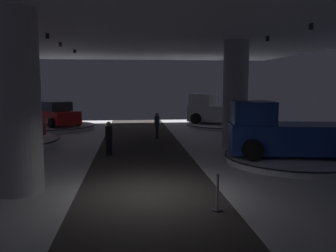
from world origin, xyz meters
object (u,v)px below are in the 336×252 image
at_px(display_car_far_left, 1,126).
at_px(display_car_deep_left, 56,115).
at_px(display_platform_far_left, 2,142).
at_px(display_platform_mid_right, 292,158).
at_px(display_platform_deep_right, 223,125).
at_px(pickup_truck_deep_right, 219,112).
at_px(pickup_truck_mid_right, 285,134).
at_px(column_right, 235,95).
at_px(visitor_walking_near, 157,124).
at_px(visitor_walking_far, 109,136).
at_px(display_platform_deep_left, 56,127).
at_px(column_left, 16,103).

distance_m(display_car_far_left, display_car_deep_left, 6.49).
height_order(display_platform_far_left, display_platform_mid_right, display_platform_far_left).
relative_size(display_platform_deep_right, pickup_truck_deep_right, 1.03).
xyz_separation_m(display_platform_deep_right, pickup_truck_mid_right, (-0.72, -12.62, 1.10)).
height_order(display_car_far_left, display_car_deep_left, display_car_deep_left).
bearing_deg(display_platform_mid_right, column_right, 110.73).
bearing_deg(visitor_walking_near, pickup_truck_deep_right, 47.36).
xyz_separation_m(display_platform_mid_right, visitor_walking_far, (-7.83, 2.22, 0.74)).
height_order(display_platform_deep_right, visitor_walking_near, visitor_walking_near).
relative_size(pickup_truck_deep_right, display_platform_deep_left, 1.03).
relative_size(column_left, column_right, 1.00).
bearing_deg(display_platform_deep_left, display_platform_deep_right, 4.09).
distance_m(display_platform_deep_right, display_car_far_left, 15.88).
xyz_separation_m(display_platform_deep_left, visitor_walking_near, (6.94, -4.76, 0.70)).
bearing_deg(display_platform_deep_left, column_left, -82.46).
relative_size(column_left, pickup_truck_mid_right, 0.98).
bearing_deg(column_left, pickup_truck_deep_right, 56.99).
bearing_deg(column_right, display_car_deep_left, 143.20).
height_order(display_platform_far_left, visitor_walking_near, visitor_walking_near).
height_order(display_platform_far_left, display_car_deep_left, display_car_deep_left).
height_order(display_platform_deep_right, display_platform_mid_right, display_platform_mid_right).
distance_m(column_left, column_right, 11.12).
relative_size(display_platform_deep_left, visitor_walking_far, 3.42).
bearing_deg(display_platform_mid_right, display_platform_deep_right, 88.18).
height_order(display_car_deep_left, visitor_walking_far, display_car_deep_left).
xyz_separation_m(pickup_truck_deep_right, visitor_walking_far, (-7.96, -10.63, -0.25)).
relative_size(display_platform_far_left, visitor_walking_near, 3.78).
height_order(column_left, pickup_truck_mid_right, column_left).
relative_size(display_platform_deep_right, display_platform_deep_left, 1.07).
height_order(column_right, pickup_truck_mid_right, column_right).
bearing_deg(display_platform_far_left, display_car_far_left, -7.41).
height_order(column_left, display_platform_mid_right, column_left).
distance_m(column_right, display_car_far_left, 12.53).
xyz_separation_m(column_right, pickup_truck_deep_right, (1.53, 9.13, -1.59)).
distance_m(column_right, display_platform_mid_right, 4.74).
bearing_deg(display_platform_far_left, display_platform_deep_left, 76.11).
relative_size(display_platform_deep_right, pickup_truck_mid_right, 1.04).
bearing_deg(display_platform_far_left, column_left, -67.53).
distance_m(display_platform_deep_left, display_car_deep_left, 0.93).
distance_m(column_right, pickup_truck_mid_right, 4.11).
relative_size(display_car_far_left, display_platform_mid_right, 0.77).
height_order(display_platform_deep_left, display_car_deep_left, display_car_deep_left).
xyz_separation_m(display_platform_deep_left, visitor_walking_far, (4.35, -9.56, 0.70)).
relative_size(column_left, display_platform_far_left, 0.92).
bearing_deg(pickup_truck_mid_right, column_right, 106.59).
relative_size(display_platform_far_left, display_car_deep_left, 1.35).
height_order(display_platform_deep_right, pickup_truck_deep_right, pickup_truck_deep_right).
bearing_deg(display_car_deep_left, visitor_walking_far, -65.59).
height_order(column_left, display_platform_deep_left, column_left).
bearing_deg(column_right, display_platform_mid_right, -69.27).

